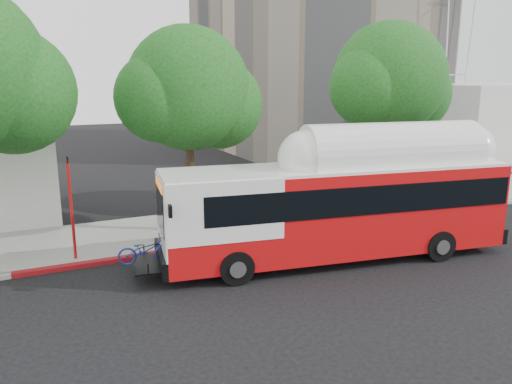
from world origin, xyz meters
TOP-DOWN VIEW (x-y plane):
  - ground at (0.00, 0.00)m, footprint 120.00×120.00m
  - sidewalk at (0.00, 6.50)m, footprint 60.00×5.00m
  - curb_strip at (0.00, 3.90)m, footprint 60.00×0.30m
  - red_curb_segment at (-3.00, 3.90)m, footprint 10.00×0.32m
  - street_tree_mid at (-0.59, 6.06)m, footprint 5.75×5.00m
  - street_tree_right at (9.44, 5.86)m, footprint 6.21×5.40m
  - horizon_block at (30.00, 16.00)m, footprint 20.00×12.00m
  - transit_bus at (2.97, 0.81)m, footprint 13.73×4.58m
  - signal_pole at (-5.89, 4.49)m, footprint 0.11×0.37m

SIDE VIEW (x-z plane):
  - ground at x=0.00m, z-range 0.00..0.00m
  - sidewalk at x=0.00m, z-range 0.00..0.15m
  - curb_strip at x=0.00m, z-range 0.00..0.15m
  - red_curb_segment at x=-3.00m, z-range 0.00..0.16m
  - transit_bus at x=2.97m, z-range -0.13..3.87m
  - signal_pole at x=-5.89m, z-range 0.05..3.95m
  - horizon_block at x=30.00m, z-range 0.00..6.00m
  - street_tree_mid at x=-0.59m, z-range 1.60..10.22m
  - street_tree_right at x=9.44m, z-range 1.67..10.85m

